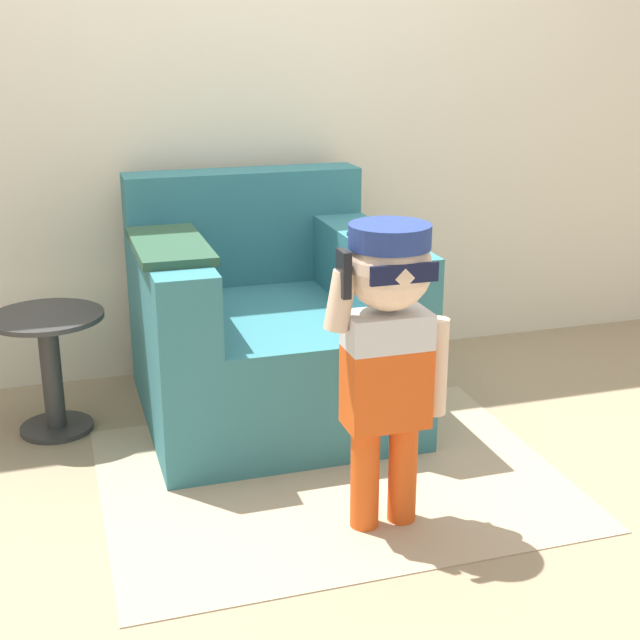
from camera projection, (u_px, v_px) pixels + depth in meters
ground_plane at (300, 412)px, 3.53m from camera, size 10.00×10.00×0.00m
wall_back at (256, 66)px, 3.70m from camera, size 10.00×0.05×2.60m
armchair at (266, 329)px, 3.45m from camera, size 0.98×1.02×0.90m
person_child at (388, 331)px, 2.55m from camera, size 0.38×0.29×0.94m
side_table at (50, 361)px, 3.29m from camera, size 0.42×0.42×0.46m
rug at (331, 477)px, 3.02m from camera, size 1.52×1.20×0.01m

